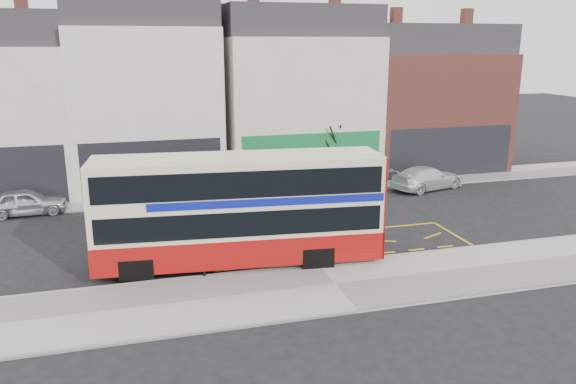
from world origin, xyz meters
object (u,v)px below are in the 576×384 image
object	(u,v)px
car_grey	(196,196)
car_white	(427,178)
double_decker_bus	(240,209)
street_tree_right	(328,132)
bus_stop_post	(204,228)
car_silver	(26,202)

from	to	relation	value
car_grey	car_white	distance (m)	13.24
double_decker_bus	car_white	distance (m)	15.12
street_tree_right	bus_stop_post	bearing A→B (deg)	-126.57
car_silver	car_grey	distance (m)	8.27
bus_stop_post	street_tree_right	bearing A→B (deg)	55.12
car_white	double_decker_bus	bearing A→B (deg)	107.77
car_grey	street_tree_right	bearing A→B (deg)	-90.71
car_white	street_tree_right	size ratio (longest dim) A/B	0.98
double_decker_bus	car_white	xyz separation A→B (m)	(12.50, 8.36, -1.56)
car_white	bus_stop_post	bearing A→B (deg)	107.80
street_tree_right	car_silver	bearing A→B (deg)	-173.96
car_grey	street_tree_right	xyz separation A→B (m)	(8.07, 2.68, 2.53)
car_silver	street_tree_right	world-z (taller)	street_tree_right
car_silver	car_grey	size ratio (longest dim) A/B	1.01
bus_stop_post	double_decker_bus	bearing A→B (deg)	35.69
car_grey	bus_stop_post	bearing A→B (deg)	156.38
double_decker_bus	car_silver	xyz separation A→B (m)	(-8.96, 9.15, -1.57)
bus_stop_post	car_white	size ratio (longest dim) A/B	0.66
car_grey	street_tree_right	size ratio (longest dim) A/B	0.81
bus_stop_post	car_silver	bearing A→B (deg)	128.12
car_silver	street_tree_right	bearing A→B (deg)	-88.14
bus_stop_post	car_silver	world-z (taller)	bus_stop_post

